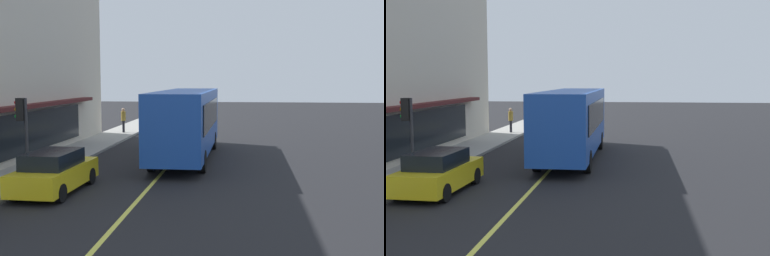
% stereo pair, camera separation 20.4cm
% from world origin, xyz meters
% --- Properties ---
extents(ground, '(120.00, 120.00, 0.00)m').
position_xyz_m(ground, '(0.00, 0.00, 0.00)').
color(ground, black).
extents(sidewalk, '(80.00, 2.63, 0.15)m').
position_xyz_m(sidewalk, '(0.00, 5.64, 0.07)').
color(sidewalk, '#9E9B93').
rests_on(sidewalk, ground).
extents(lane_centre_stripe, '(36.00, 0.16, 0.01)m').
position_xyz_m(lane_centre_stripe, '(0.00, 0.00, 0.00)').
color(lane_centre_stripe, '#D8D14C').
rests_on(lane_centre_stripe, ground).
extents(bus, '(11.13, 2.60, 3.50)m').
position_xyz_m(bus, '(0.55, -0.63, 1.99)').
color(bus, '#1E4CAD').
rests_on(bus, ground).
extents(traffic_light, '(0.30, 0.52, 3.20)m').
position_xyz_m(traffic_light, '(-5.61, 5.18, 2.53)').
color(traffic_light, '#2D2D33').
rests_on(traffic_light, sidewalk).
extents(car_yellow, '(4.35, 1.97, 1.52)m').
position_xyz_m(car_yellow, '(-7.19, 3.26, 0.74)').
color(car_yellow, yellow).
rests_on(car_yellow, ground).
extents(pedestrian_at_corner, '(0.34, 0.34, 1.79)m').
position_xyz_m(pedestrian_at_corner, '(10.71, 5.32, 1.23)').
color(pedestrian_at_corner, black).
rests_on(pedestrian_at_corner, sidewalk).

